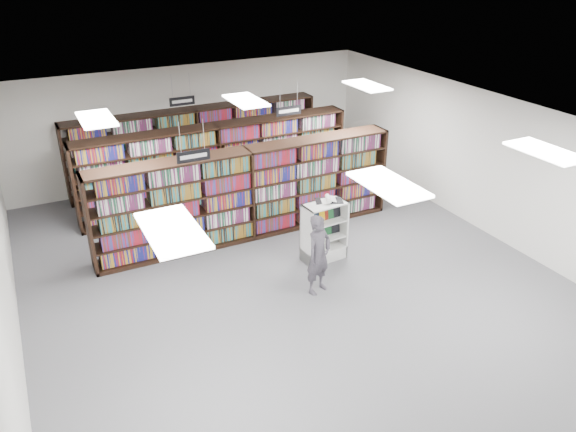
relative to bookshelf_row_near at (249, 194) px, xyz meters
name	(u,v)px	position (x,y,z in m)	size (l,w,h in m)	color
floor	(289,276)	(0.00, -2.00, -1.05)	(12.00, 12.00, 0.00)	#545459
ceiling	(289,124)	(0.00, -2.00, 2.15)	(10.00, 12.00, 0.10)	white
wall_back	(192,123)	(0.00, 4.00, 0.55)	(10.00, 0.10, 3.20)	silver
wall_front	(546,421)	(0.00, -8.00, 0.55)	(10.00, 0.10, 3.20)	silver
wall_left	(1,266)	(-5.00, -2.00, 0.55)	(0.10, 12.00, 3.20)	silver
wall_right	(486,163)	(5.00, -2.00, 0.55)	(0.10, 12.00, 3.20)	silver
bookshelf_row_near	(249,194)	(0.00, 0.00, 0.00)	(7.00, 0.60, 2.10)	black
bookshelf_row_mid	(218,165)	(0.00, 2.00, 0.00)	(7.00, 0.60, 2.10)	black
bookshelf_row_far	(197,145)	(0.00, 3.70, 0.00)	(7.00, 0.60, 2.10)	black
aisle_sign_left	(193,155)	(-1.50, -1.00, 1.48)	(0.65, 0.02, 0.80)	#B2B2B7
aisle_sign_right	(289,110)	(1.50, 1.00, 1.48)	(0.65, 0.02, 0.80)	#B2B2B7
aisle_sign_center	(182,100)	(-0.50, 3.00, 1.48)	(0.65, 0.02, 0.80)	#B2B2B7
troffer_front_left	(172,230)	(-3.00, -5.00, 2.11)	(0.60, 1.20, 0.04)	white
troffer_front_center	(388,184)	(0.00, -5.00, 2.11)	(0.60, 1.20, 0.04)	white
troffer_front_right	(545,151)	(3.00, -5.00, 2.11)	(0.60, 1.20, 0.04)	white
troffer_back_left	(96,119)	(-3.00, 0.00, 2.11)	(0.60, 1.20, 0.04)	white
troffer_back_center	(246,100)	(0.00, 0.00, 2.11)	(0.60, 1.20, 0.04)	white
troffer_back_right	(367,86)	(3.00, 0.00, 2.11)	(0.60, 1.20, 0.04)	white
endcap_display	(323,239)	(0.99, -1.65, -0.59)	(0.96, 0.54, 1.30)	silver
open_book	(329,200)	(1.12, -1.61, 0.28)	(0.65, 0.51, 0.13)	black
shopper	(319,255)	(0.28, -2.70, -0.25)	(0.59, 0.38, 1.60)	#4C4852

